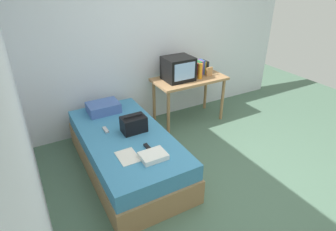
% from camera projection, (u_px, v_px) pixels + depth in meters
% --- Properties ---
extents(ground_plane, '(8.00, 8.00, 0.00)m').
position_uv_depth(ground_plane, '(224.00, 183.00, 3.44)').
color(ground_plane, '#4C6B56').
extents(wall_back, '(5.20, 0.10, 2.60)m').
position_uv_depth(wall_back, '(149.00, 42.00, 4.37)').
color(wall_back, silver).
rests_on(wall_back, ground).
extents(wall_left, '(0.10, 4.10, 2.60)m').
position_uv_depth(wall_left, '(17.00, 135.00, 1.97)').
color(wall_left, silver).
rests_on(wall_left, ground).
extents(bed, '(1.00, 2.00, 0.52)m').
position_uv_depth(bed, '(127.00, 152.00, 3.58)').
color(bed, '#9E754C').
rests_on(bed, ground).
extents(desk, '(1.16, 0.60, 0.77)m').
position_uv_depth(desk, '(189.00, 84.00, 4.53)').
color(desk, '#9E754C').
rests_on(desk, ground).
extents(tv, '(0.44, 0.39, 0.36)m').
position_uv_depth(tv, '(178.00, 69.00, 4.33)').
color(tv, black).
rests_on(tv, desk).
extents(water_bottle, '(0.07, 0.07, 0.24)m').
position_uv_depth(water_bottle, '(200.00, 71.00, 4.40)').
color(water_bottle, orange).
rests_on(water_bottle, desk).
extents(book_row, '(0.20, 0.17, 0.23)m').
position_uv_depth(book_row, '(201.00, 67.00, 4.61)').
color(book_row, '#B72D33').
rests_on(book_row, desk).
extents(picture_frame, '(0.11, 0.02, 0.14)m').
position_uv_depth(picture_frame, '(209.00, 72.00, 4.53)').
color(picture_frame, '#B27F4C').
rests_on(picture_frame, desk).
extents(pillow, '(0.43, 0.32, 0.14)m').
position_uv_depth(pillow, '(103.00, 107.00, 3.95)').
color(pillow, '#4766AD').
rests_on(pillow, bed).
extents(handbag, '(0.30, 0.20, 0.22)m').
position_uv_depth(handbag, '(134.00, 124.00, 3.48)').
color(handbag, black).
rests_on(handbag, bed).
extents(magazine, '(0.21, 0.29, 0.01)m').
position_uv_depth(magazine, '(128.00, 157.00, 3.05)').
color(magazine, white).
rests_on(magazine, bed).
extents(remote_dark, '(0.04, 0.16, 0.02)m').
position_uv_depth(remote_dark, '(148.00, 147.00, 3.19)').
color(remote_dark, black).
rests_on(remote_dark, bed).
extents(remote_silver, '(0.04, 0.14, 0.02)m').
position_uv_depth(remote_silver, '(106.00, 130.00, 3.53)').
color(remote_silver, '#B7B7BC').
rests_on(remote_silver, bed).
extents(folded_towel, '(0.28, 0.22, 0.06)m').
position_uv_depth(folded_towel, '(153.00, 156.00, 3.02)').
color(folded_towel, white).
rests_on(folded_towel, bed).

